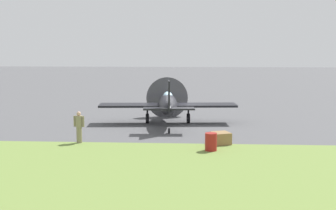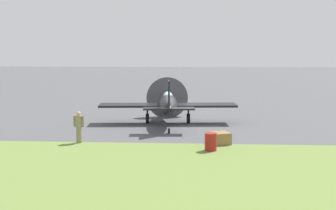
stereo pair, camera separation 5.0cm
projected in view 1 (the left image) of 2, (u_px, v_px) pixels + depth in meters
ground_plane at (182, 125)px, 29.96m from camera, size 160.00×160.00×0.00m
grass_verge at (173, 172)px, 18.78m from camera, size 120.00×11.00×0.01m
airplane_lead at (168, 104)px, 30.01m from camera, size 9.36×7.41×3.33m
ground_crew_chief at (79, 126)px, 24.25m from camera, size 0.62×0.38×1.73m
fuel_drum at (211, 142)px, 22.51m from camera, size 0.60×0.60×0.90m
supply_crate at (221, 138)px, 24.02m from camera, size 1.16×1.16×0.64m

